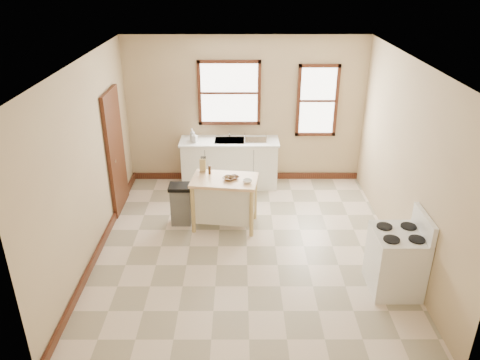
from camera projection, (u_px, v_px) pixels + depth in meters
name	position (u px, v px, depth m)	size (l,w,h in m)	color
floor	(247.00, 246.00, 7.18)	(5.00, 5.00, 0.00)	beige
ceiling	(248.00, 62.00, 5.99)	(5.00, 5.00, 0.00)	white
wall_back	(245.00, 111.00, 8.85)	(4.50, 0.04, 2.80)	#CBB385
wall_left	(88.00, 163.00, 6.59)	(0.04, 5.00, 2.80)	#CBB385
wall_right	(407.00, 162.00, 6.59)	(0.04, 5.00, 2.80)	#CBB385
window_main	(229.00, 93.00, 8.68)	(1.17, 0.06, 1.22)	#3E1711
window_side	(317.00, 101.00, 8.75)	(0.77, 0.06, 1.37)	#3E1711
door_left	(116.00, 152.00, 7.91)	(0.06, 0.90, 2.10)	#3E1711
baseboard_back	(245.00, 176.00, 9.39)	(4.50, 0.04, 0.12)	#3E1711
baseboard_left	(102.00, 243.00, 7.16)	(0.04, 5.00, 0.12)	#3E1711
sink_counter	(230.00, 163.00, 8.98)	(1.86, 0.62, 0.92)	white
faucet	(230.00, 132.00, 8.90)	(0.03, 0.03, 0.22)	silver
soap_bottle_a	(192.00, 135.00, 8.73)	(0.09, 0.09, 0.23)	#B2B2B2
soap_bottle_b	(194.00, 137.00, 8.65)	(0.09, 0.09, 0.20)	#B2B2B2
dish_rack	(255.00, 138.00, 8.74)	(0.43, 0.32, 0.11)	silver
kitchen_island	(225.00, 202.00, 7.59)	(1.03, 0.66, 0.85)	#EBBC8A
knife_block	(203.00, 166.00, 7.64)	(0.10, 0.10, 0.20)	tan
pepper_grinder	(210.00, 170.00, 7.54)	(0.04, 0.04, 0.15)	#3D2310
bowl_a	(229.00, 178.00, 7.37)	(0.19, 0.19, 0.05)	brown
bowl_b	(234.00, 177.00, 7.41)	(0.16, 0.16, 0.04)	brown
bowl_c	(247.00, 181.00, 7.27)	(0.15, 0.15, 0.05)	white
trash_bin	(181.00, 204.00, 7.69)	(0.36, 0.30, 0.70)	#60605E
gas_stove	(397.00, 253.00, 6.04)	(0.69, 0.69, 1.12)	white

